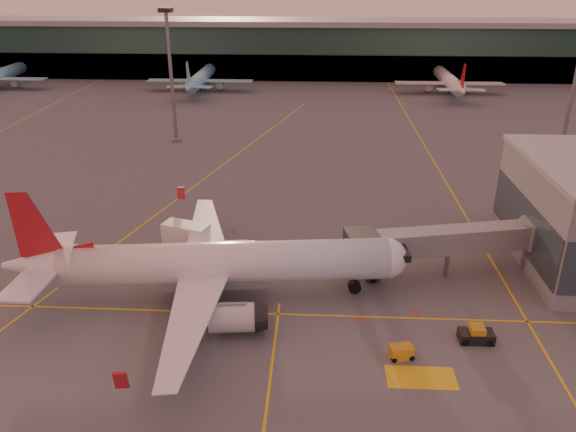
{
  "coord_description": "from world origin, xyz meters",
  "views": [
    {
      "loc": [
        8.59,
        -43.16,
        32.41
      ],
      "look_at": [
        5.28,
        18.52,
        5.0
      ],
      "focal_mm": 35.0,
      "sensor_mm": 36.0,
      "label": 1
    }
  ],
  "objects_px": {
    "main_airplane": "(213,265)",
    "gpu_cart": "(401,352)",
    "catering_truck": "(187,238)",
    "pushback_tug": "(476,335)"
  },
  "relations": [
    {
      "from": "main_airplane",
      "to": "catering_truck",
      "type": "xyz_separation_m",
      "value": [
        -4.88,
        9.4,
        -1.67
      ]
    },
    {
      "from": "gpu_cart",
      "to": "pushback_tug",
      "type": "bearing_deg",
      "value": 8.17
    },
    {
      "from": "main_airplane",
      "to": "gpu_cart",
      "type": "bearing_deg",
      "value": -32.05
    },
    {
      "from": "catering_truck",
      "to": "gpu_cart",
      "type": "height_order",
      "value": "catering_truck"
    },
    {
      "from": "main_airplane",
      "to": "gpu_cart",
      "type": "relative_size",
      "value": 17.73
    },
    {
      "from": "main_airplane",
      "to": "catering_truck",
      "type": "height_order",
      "value": "main_airplane"
    },
    {
      "from": "main_airplane",
      "to": "pushback_tug",
      "type": "xyz_separation_m",
      "value": [
        26.0,
        -6.09,
        -3.44
      ]
    },
    {
      "from": "gpu_cart",
      "to": "pushback_tug",
      "type": "distance_m",
      "value": 7.94
    },
    {
      "from": "catering_truck",
      "to": "pushback_tug",
      "type": "height_order",
      "value": "catering_truck"
    },
    {
      "from": "pushback_tug",
      "to": "main_airplane",
      "type": "bearing_deg",
      "value": 166.01
    }
  ]
}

